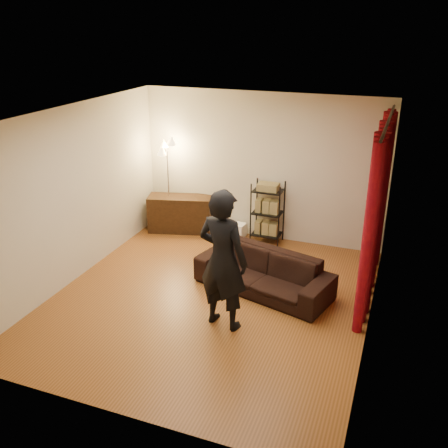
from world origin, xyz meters
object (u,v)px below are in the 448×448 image
at_px(sofa, 263,273).
at_px(floor_lamp, 168,186).
at_px(person, 223,260).
at_px(media_cabinet, 180,214).
at_px(wire_shelf, 267,213).
at_px(storage_boxes, 236,230).

bearing_deg(sofa, floor_lamp, 160.81).
xyz_separation_m(person, media_cabinet, (-1.93, 2.74, -0.61)).
relative_size(sofa, person, 1.07).
relative_size(media_cabinet, floor_lamp, 0.67).
height_order(person, floor_lamp, person).
relative_size(media_cabinet, wire_shelf, 1.04).
bearing_deg(wire_shelf, person, -64.97).
distance_m(media_cabinet, floor_lamp, 0.58).
distance_m(storage_boxes, wire_shelf, 0.76).
relative_size(sofa, wire_shelf, 1.79).
bearing_deg(wire_shelf, storage_boxes, -162.38).
bearing_deg(storage_boxes, person, -74.15).
bearing_deg(media_cabinet, storage_boxes, -9.00).
distance_m(media_cabinet, wire_shelf, 1.74).
relative_size(sofa, storage_boxes, 6.61).
relative_size(wire_shelf, floor_lamp, 0.65).
distance_m(wire_shelf, floor_lamp, 1.97).
distance_m(person, storage_boxes, 3.08).
bearing_deg(storage_boxes, floor_lamp, -174.40).
height_order(storage_boxes, floor_lamp, floor_lamp).
xyz_separation_m(storage_boxes, floor_lamp, (-1.34, -0.13, 0.76)).
relative_size(storage_boxes, wire_shelf, 0.27).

